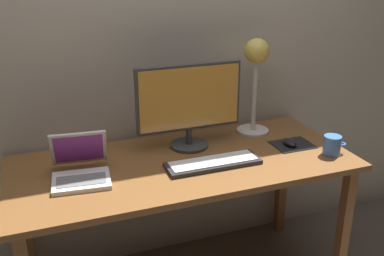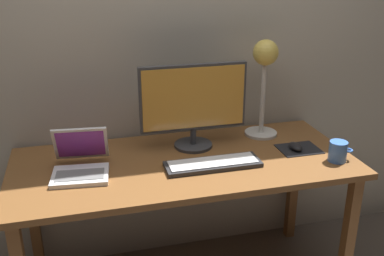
% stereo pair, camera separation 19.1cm
% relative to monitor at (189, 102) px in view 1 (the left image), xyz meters
% --- Properties ---
extents(back_wall, '(4.80, 0.06, 2.60)m').
position_rel_monitor_xyz_m(back_wall, '(-0.08, 0.25, 0.32)').
color(back_wall, '#B2A893').
rests_on(back_wall, ground).
extents(desk, '(1.60, 0.70, 0.74)m').
position_rel_monitor_xyz_m(desk, '(-0.08, -0.15, -0.32)').
color(desk, brown).
rests_on(desk, ground).
extents(monitor, '(0.53, 0.19, 0.42)m').
position_rel_monitor_xyz_m(monitor, '(0.00, 0.00, 0.00)').
color(monitor, '#38383A').
rests_on(monitor, desk).
extents(keyboard_main, '(0.44, 0.14, 0.03)m').
position_rel_monitor_xyz_m(keyboard_main, '(0.03, -0.24, -0.22)').
color(keyboard_main, '#28282B').
rests_on(keyboard_main, desk).
extents(laptop, '(0.27, 0.30, 0.19)m').
position_rel_monitor_xyz_m(laptop, '(-0.55, -0.14, -0.18)').
color(laptop, silver).
rests_on(laptop, desk).
extents(desk_lamp, '(0.17, 0.17, 0.51)m').
position_rel_monitor_xyz_m(desk_lamp, '(0.39, 0.06, 0.12)').
color(desk_lamp, beige).
rests_on(desk_lamp, desk).
extents(mousepad, '(0.20, 0.16, 0.00)m').
position_rel_monitor_xyz_m(mousepad, '(0.50, -0.17, -0.23)').
color(mousepad, black).
rests_on(mousepad, desk).
extents(mouse, '(0.06, 0.10, 0.03)m').
position_rel_monitor_xyz_m(mouse, '(0.48, -0.17, -0.22)').
color(mouse, black).
rests_on(mouse, mousepad).
extents(coffee_mug, '(0.12, 0.08, 0.10)m').
position_rel_monitor_xyz_m(coffee_mug, '(0.61, -0.33, -0.19)').
color(coffee_mug, '#3F72CC').
rests_on(coffee_mug, desk).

